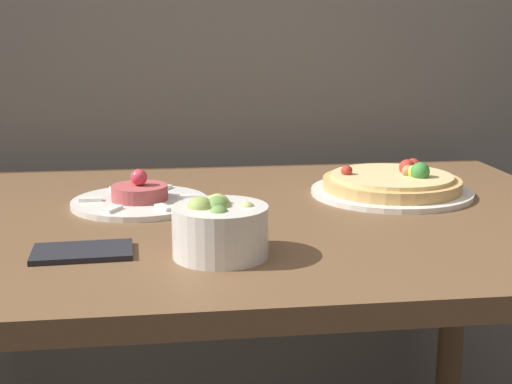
{
  "coord_description": "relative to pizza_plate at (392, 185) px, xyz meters",
  "views": [
    {
      "loc": [
        -0.13,
        -0.75,
        1.11
      ],
      "look_at": [
        0.02,
        0.41,
        0.84
      ],
      "focal_mm": 50.0,
      "sensor_mm": 36.0,
      "label": 1
    }
  ],
  "objects": [
    {
      "name": "pizza_plate",
      "position": [
        0.0,
        0.0,
        0.0
      ],
      "size": [
        0.3,
        0.3,
        0.07
      ],
      "color": "silver",
      "rests_on": "dining_table"
    },
    {
      "name": "dining_table",
      "position": [
        -0.3,
        -0.1,
        -0.13
      ],
      "size": [
        1.22,
        0.84,
        0.8
      ],
      "color": "brown",
      "rests_on": "ground_plane"
    },
    {
      "name": "small_bowl",
      "position": [
        -0.36,
        -0.33,
        0.02
      ],
      "size": [
        0.13,
        0.13,
        0.09
      ],
      "color": "silver",
      "rests_on": "dining_table"
    },
    {
      "name": "napkin",
      "position": [
        -0.55,
        -0.3,
        -0.02
      ],
      "size": [
        0.14,
        0.09,
        0.01
      ],
      "color": "black",
      "rests_on": "dining_table"
    },
    {
      "name": "tartare_plate",
      "position": [
        -0.47,
        -0.02,
        -0.01
      ],
      "size": [
        0.24,
        0.24,
        0.07
      ],
      "color": "silver",
      "rests_on": "dining_table"
    }
  ]
}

